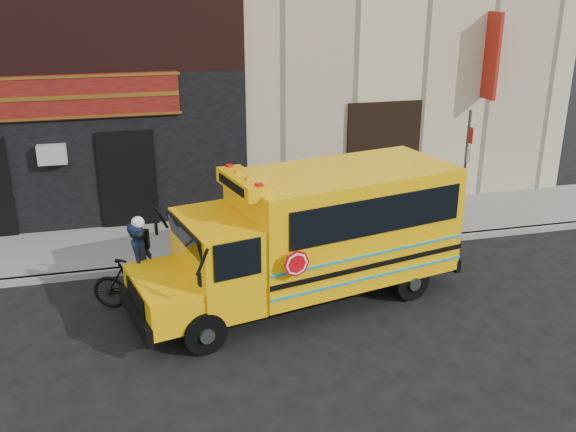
# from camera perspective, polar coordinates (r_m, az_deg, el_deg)

# --- Properties ---
(ground) EXTENTS (120.00, 120.00, 0.00)m
(ground) POSITION_cam_1_polar(r_m,az_deg,el_deg) (13.37, 0.86, -8.25)
(ground) COLOR black
(ground) RESTS_ON ground
(curb) EXTENTS (40.00, 0.20, 0.15)m
(curb) POSITION_cam_1_polar(r_m,az_deg,el_deg) (15.60, -1.60, -3.57)
(curb) COLOR gray
(curb) RESTS_ON ground
(sidewalk) EXTENTS (40.00, 3.00, 0.15)m
(sidewalk) POSITION_cam_1_polar(r_m,az_deg,el_deg) (16.96, -2.71, -1.57)
(sidewalk) COLOR slate
(sidewalk) RESTS_ON ground
(school_bus) EXTENTS (7.20, 3.60, 2.92)m
(school_bus) POSITION_cam_1_polar(r_m,az_deg,el_deg) (13.21, 2.50, -1.40)
(school_bus) COLOR black
(school_bus) RESTS_ON ground
(sign_pole) EXTENTS (0.07, 0.29, 3.30)m
(sign_pole) POSITION_cam_1_polar(r_m,az_deg,el_deg) (17.24, 15.49, 4.19)
(sign_pole) COLOR #424A43
(sign_pole) RESTS_ON ground
(bicycle) EXTENTS (1.92, 1.20, 1.12)m
(bicycle) POSITION_cam_1_polar(r_m,az_deg,el_deg) (13.44, -13.37, -6.01)
(bicycle) COLOR black
(bicycle) RESTS_ON ground
(cyclist) EXTENTS (0.61, 0.78, 1.87)m
(cyclist) POSITION_cam_1_polar(r_m,az_deg,el_deg) (13.28, -12.88, -4.49)
(cyclist) COLOR black
(cyclist) RESTS_ON ground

